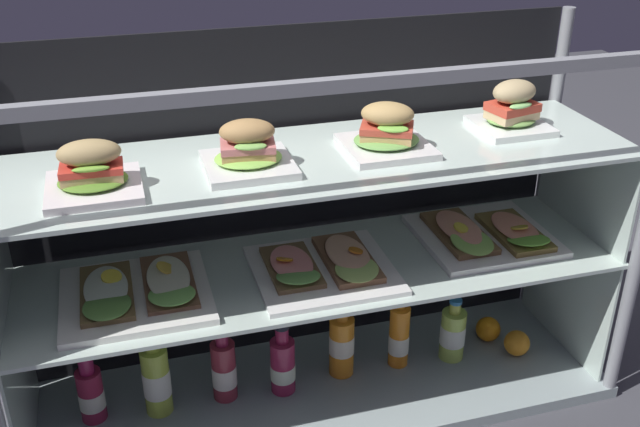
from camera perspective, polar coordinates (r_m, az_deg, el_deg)
The scene contains 23 objects.
ground_plane at distance 2.10m, azimuth -0.00°, elevation -14.00°, with size 6.00×6.00×0.02m, color #404046.
case_base_deck at distance 2.08m, azimuth -0.00°, elevation -13.43°, with size 1.55×0.47×0.03m, color #96A5A5.
case_frame at distance 1.91m, azimuth -1.16°, elevation 0.87°, with size 1.55×0.47×0.96m.
riser_lower_tier at distance 1.96m, azimuth -0.00°, elevation -8.97°, with size 1.48×0.41×0.37m.
shelf_lower_glass at distance 1.85m, azimuth -0.00°, elevation -4.25°, with size 1.50×0.42×0.01m, color silver.
riser_upper_tier at distance 1.78m, azimuth -0.00°, elevation -0.15°, with size 1.48×0.41×0.29m.
shelf_upper_glass at distance 1.72m, azimuth -0.00°, elevation 4.28°, with size 1.50×0.42×0.01m, color silver.
plated_roll_sandwich_near_right_corner at distance 1.60m, azimuth -17.15°, elevation 2.94°, with size 0.19×0.19×0.11m.
plated_roll_sandwich_left_of_center at distance 1.64m, azimuth -5.57°, elevation 4.76°, with size 0.20×0.20×0.11m.
plated_roll_sandwich_center at distance 1.74m, azimuth 5.17°, elevation 6.18°, with size 0.20×0.20×0.12m.
plated_roll_sandwich_far_left at distance 1.93m, azimuth 14.59°, elevation 7.70°, with size 0.18×0.18×0.13m.
open_sandwich_tray_near_right_corner at distance 1.77m, azimuth -13.93°, elevation -5.89°, with size 0.34×0.32×0.06m.
open_sandwich_tray_far_right at distance 1.82m, azimuth 0.35°, elevation -4.05°, with size 0.34×0.32×0.06m.
open_sandwich_tray_mid_left at distance 2.01m, azimuth 12.63°, elevation -1.55°, with size 0.34×0.32×0.06m.
juice_bottle_tucked_behind at distance 2.01m, azimuth -17.24°, elevation -13.03°, with size 0.07×0.07×0.21m.
juice_bottle_front_second at distance 1.98m, azimuth -12.49°, elevation -12.32°, with size 0.07×0.07×0.24m.
juice_bottle_front_middle at distance 2.00m, azimuth -7.41°, elevation -11.81°, with size 0.07×0.07×0.23m.
juice_bottle_front_fourth at distance 2.01m, azimuth -2.89°, elevation -11.53°, with size 0.07×0.07×0.22m.
juice_bottle_back_center at distance 2.06m, azimuth 1.68°, elevation -9.97°, with size 0.07×0.07×0.24m.
juice_bottle_back_right at distance 2.10m, azimuth 6.11°, elevation -9.34°, with size 0.06×0.06×0.24m.
juice_bottle_front_right_end at distance 2.15m, azimuth 10.18°, elevation -9.07°, with size 0.07×0.07×0.19m.
orange_fruit_beside_bottles at distance 2.27m, azimuth 12.82°, elevation -8.67°, with size 0.07×0.07×0.07m, color orange.
orange_fruit_near_left_post at distance 2.23m, azimuth 14.92°, elevation -9.62°, with size 0.07×0.07×0.07m, color orange.
Camera 1 is at (-0.44, -1.52, 1.37)m, focal length 41.54 mm.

